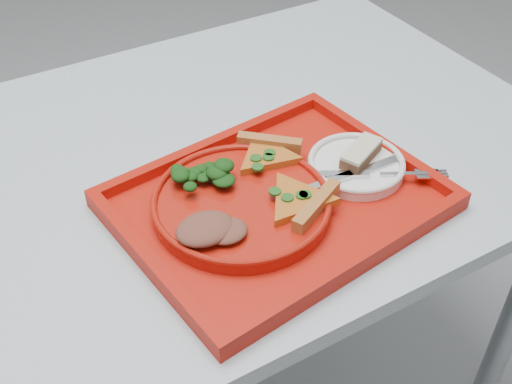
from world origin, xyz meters
TOP-DOWN VIEW (x-y plane):
  - table at (0.00, 0.00)m, footprint 1.60×0.80m
  - tray_main at (0.23, -0.17)m, footprint 0.49×0.40m
  - dinner_plate at (0.17, -0.16)m, footprint 0.26×0.26m
  - side_plate at (0.37, -0.17)m, footprint 0.15×0.15m
  - pizza_slice_a at (0.24, -0.21)m, footprint 0.15×0.16m
  - pizza_slice_b at (0.26, -0.10)m, footprint 0.15×0.15m
  - salad_heap at (0.14, -0.10)m, footprint 0.08×0.07m
  - meat_portion at (0.10, -0.20)m, footprint 0.08×0.07m
  - dessert_bar at (0.39, -0.17)m, footprint 0.09×0.06m
  - knife at (0.36, -0.19)m, footprint 0.19×0.02m
  - fork at (0.39, -0.21)m, footprint 0.17×0.11m

SIDE VIEW (x-z plane):
  - table at x=0.00m, z-range 0.30..1.05m
  - tray_main at x=0.23m, z-range 0.75..0.76m
  - side_plate at x=0.37m, z-range 0.76..0.78m
  - dinner_plate at x=0.17m, z-range 0.76..0.78m
  - knife at x=0.36m, z-range 0.78..0.78m
  - fork at x=0.39m, z-range 0.78..0.78m
  - dessert_bar at x=0.39m, z-range 0.78..0.80m
  - pizza_slice_a at x=0.24m, z-range 0.78..0.80m
  - pizza_slice_b at x=0.26m, z-range 0.78..0.80m
  - meat_portion at x=0.10m, z-range 0.78..0.80m
  - salad_heap at x=0.14m, z-range 0.78..0.82m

